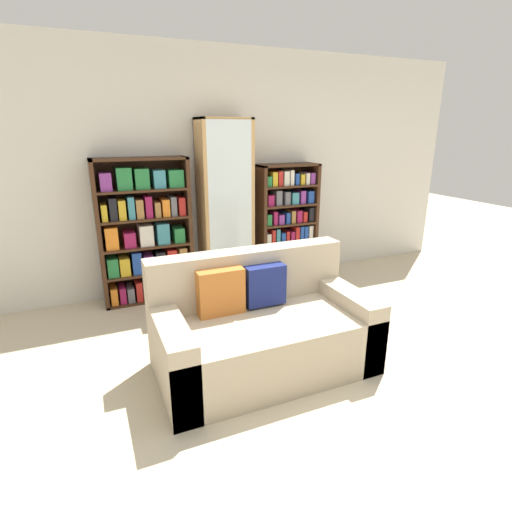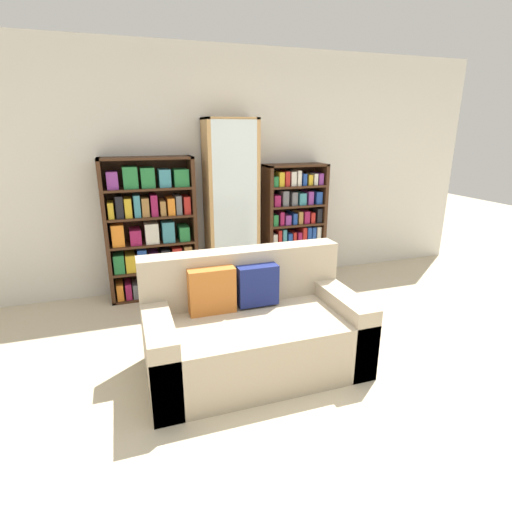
# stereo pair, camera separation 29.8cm
# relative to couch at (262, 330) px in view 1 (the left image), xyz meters

# --- Properties ---
(ground_plane) EXTENTS (16.00, 16.00, 0.00)m
(ground_plane) POSITION_rel_couch_xyz_m (0.36, -0.70, -0.31)
(ground_plane) COLOR beige
(wall_back) EXTENTS (6.51, 0.06, 2.70)m
(wall_back) POSITION_rel_couch_xyz_m (0.36, 1.94, 1.04)
(wall_back) COLOR beige
(wall_back) RESTS_ON ground
(couch) EXTENTS (1.65, 0.88, 0.90)m
(couch) POSITION_rel_couch_xyz_m (0.00, 0.00, 0.00)
(couch) COLOR tan
(couch) RESTS_ON ground
(bookshelf_left) EXTENTS (0.97, 0.32, 1.55)m
(bookshelf_left) POSITION_rel_couch_xyz_m (-0.60, 1.73, 0.43)
(bookshelf_left) COLOR #3D2314
(bookshelf_left) RESTS_ON ground
(display_cabinet) EXTENTS (0.58, 0.36, 1.94)m
(display_cabinet) POSITION_rel_couch_xyz_m (0.31, 1.72, 0.65)
(display_cabinet) COLOR tan
(display_cabinet) RESTS_ON ground
(bookshelf_right) EXTENTS (0.75, 0.32, 1.43)m
(bookshelf_right) POSITION_rel_couch_xyz_m (1.11, 1.73, 0.39)
(bookshelf_right) COLOR #3D2314
(bookshelf_right) RESTS_ON ground
(wine_bottle) EXTENTS (0.09, 0.09, 0.36)m
(wine_bottle) POSITION_rel_couch_xyz_m (0.91, 0.69, -0.17)
(wine_bottle) COLOR #192333
(wine_bottle) RESTS_ON ground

